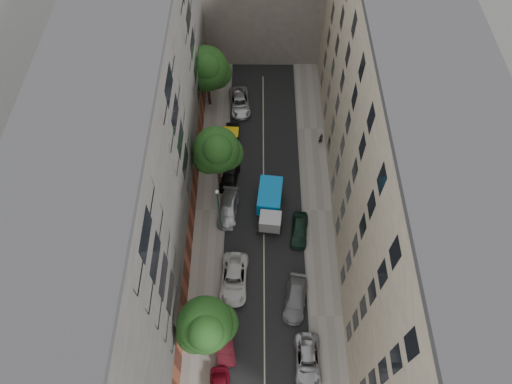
{
  "coord_description": "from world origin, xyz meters",
  "views": [
    {
      "loc": [
        -0.68,
        -24.09,
        40.22
      ],
      "look_at": [
        -0.79,
        -1.64,
        6.0
      ],
      "focal_mm": 32.0,
      "sensor_mm": 36.0,
      "label": 1
    }
  ],
  "objects_px": {
    "tree_far": "(207,70)",
    "tarp_truck": "(270,204)",
    "car_right_1": "(295,299)",
    "lamp_post": "(219,207)",
    "car_left_6": "(240,102)",
    "car_left_1": "(224,341)",
    "car_right_0": "(308,361)",
    "car_left_2": "(234,279)",
    "tree_mid": "(217,152)",
    "car_right_2": "(299,230)",
    "tree_near": "(206,327)",
    "car_left_3": "(228,209)",
    "car_left_4": "(230,176)",
    "car_left_5": "(231,139)",
    "pedestrian": "(321,139)"
  },
  "relations": [
    {
      "from": "car_right_0",
      "to": "tarp_truck",
      "type": "bearing_deg",
      "value": 101.59
    },
    {
      "from": "tree_far",
      "to": "lamp_post",
      "type": "height_order",
      "value": "tree_far"
    },
    {
      "from": "car_left_1",
      "to": "car_left_4",
      "type": "relative_size",
      "value": 0.99
    },
    {
      "from": "tarp_truck",
      "to": "car_right_0",
      "type": "height_order",
      "value": "tarp_truck"
    },
    {
      "from": "car_left_1",
      "to": "car_right_1",
      "type": "height_order",
      "value": "car_left_1"
    },
    {
      "from": "car_right_0",
      "to": "car_right_2",
      "type": "relative_size",
      "value": 1.17
    },
    {
      "from": "car_left_3",
      "to": "car_left_4",
      "type": "height_order",
      "value": "car_left_4"
    },
    {
      "from": "car_left_1",
      "to": "car_left_6",
      "type": "height_order",
      "value": "car_left_1"
    },
    {
      "from": "car_left_2",
      "to": "lamp_post",
      "type": "bearing_deg",
      "value": 106.91
    },
    {
      "from": "car_right_0",
      "to": "lamp_post",
      "type": "xyz_separation_m",
      "value": [
        -7.8,
        12.63,
        3.84
      ]
    },
    {
      "from": "car_left_1",
      "to": "car_left_3",
      "type": "xyz_separation_m",
      "value": [
        -0.15,
        13.2,
        -0.03
      ]
    },
    {
      "from": "car_left_3",
      "to": "car_right_1",
      "type": "height_order",
      "value": "car_left_3"
    },
    {
      "from": "car_left_1",
      "to": "car_left_5",
      "type": "xyz_separation_m",
      "value": [
        -0.15,
        22.4,
        0.01
      ]
    },
    {
      "from": "car_left_6",
      "to": "tree_far",
      "type": "height_order",
      "value": "tree_far"
    },
    {
      "from": "car_right_0",
      "to": "car_right_1",
      "type": "distance_m",
      "value": 5.39
    },
    {
      "from": "car_left_3",
      "to": "car_left_4",
      "type": "distance_m",
      "value": 4.09
    },
    {
      "from": "car_left_1",
      "to": "car_right_1",
      "type": "xyz_separation_m",
      "value": [
        6.25,
        3.73,
        -0.04
      ]
    },
    {
      "from": "tarp_truck",
      "to": "car_left_3",
      "type": "distance_m",
      "value": 4.27
    },
    {
      "from": "lamp_post",
      "to": "car_left_4",
      "type": "bearing_deg",
      "value": 84.52
    },
    {
      "from": "car_right_2",
      "to": "tree_near",
      "type": "height_order",
      "value": "tree_near"
    },
    {
      "from": "tarp_truck",
      "to": "car_left_1",
      "type": "height_order",
      "value": "tarp_truck"
    },
    {
      "from": "car_right_1",
      "to": "car_left_3",
      "type": "bearing_deg",
      "value": 133.79
    },
    {
      "from": "car_right_0",
      "to": "car_right_1",
      "type": "height_order",
      "value": "car_right_1"
    },
    {
      "from": "car_left_6",
      "to": "pedestrian",
      "type": "distance_m",
      "value": 10.85
    },
    {
      "from": "car_right_0",
      "to": "pedestrian",
      "type": "distance_m",
      "value": 24.01
    },
    {
      "from": "car_left_5",
      "to": "tree_mid",
      "type": "relative_size",
      "value": 0.51
    },
    {
      "from": "car_left_2",
      "to": "pedestrian",
      "type": "relative_size",
      "value": 3.45
    },
    {
      "from": "car_right_1",
      "to": "lamp_post",
      "type": "distance_m",
      "value": 10.81
    },
    {
      "from": "car_left_3",
      "to": "car_right_2",
      "type": "xyz_separation_m",
      "value": [
        7.09,
        -2.4,
        0.01
      ]
    },
    {
      "from": "car_left_1",
      "to": "tree_mid",
      "type": "relative_size",
      "value": 0.5
    },
    {
      "from": "car_right_0",
      "to": "lamp_post",
      "type": "bearing_deg",
      "value": 121.92
    },
    {
      "from": "car_right_2",
      "to": "lamp_post",
      "type": "relative_size",
      "value": 0.56
    },
    {
      "from": "car_right_2",
      "to": "tree_near",
      "type": "relative_size",
      "value": 0.49
    },
    {
      "from": "car_left_1",
      "to": "car_left_4",
      "type": "distance_m",
      "value": 17.29
    },
    {
      "from": "tree_mid",
      "to": "tree_far",
      "type": "xyz_separation_m",
      "value": [
        -1.8,
        11.86,
        -0.49
      ]
    },
    {
      "from": "car_left_5",
      "to": "car_left_2",
      "type": "bearing_deg",
      "value": -84.31
    },
    {
      "from": "tree_near",
      "to": "tree_mid",
      "type": "distance_m",
      "value": 16.67
    },
    {
      "from": "car_left_4",
      "to": "tree_near",
      "type": "distance_m",
      "value": 18.29
    },
    {
      "from": "tree_far",
      "to": "tarp_truck",
      "type": "bearing_deg",
      "value": -65.16
    },
    {
      "from": "car_left_5",
      "to": "pedestrian",
      "type": "distance_m",
      "value": 10.0
    },
    {
      "from": "tree_near",
      "to": "car_right_0",
      "type": "bearing_deg",
      "value": -9.14
    },
    {
      "from": "car_left_1",
      "to": "car_left_3",
      "type": "height_order",
      "value": "car_left_1"
    },
    {
      "from": "tree_near",
      "to": "pedestrian",
      "type": "relative_size",
      "value": 5.31
    },
    {
      "from": "car_left_6",
      "to": "tree_mid",
      "type": "bearing_deg",
      "value": -104.68
    },
    {
      "from": "lamp_post",
      "to": "car_left_2",
      "type": "bearing_deg",
      "value": -75.54
    },
    {
      "from": "car_left_4",
      "to": "tree_far",
      "type": "distance_m",
      "value": 12.21
    },
    {
      "from": "car_right_0",
      "to": "tree_mid",
      "type": "height_order",
      "value": "tree_mid"
    },
    {
      "from": "car_left_6",
      "to": "car_left_1",
      "type": "bearing_deg",
      "value": -97.68
    },
    {
      "from": "car_right_1",
      "to": "car_right_2",
      "type": "relative_size",
      "value": 1.14
    },
    {
      "from": "car_left_5",
      "to": "car_right_2",
      "type": "bearing_deg",
      "value": -55.6
    }
  ]
}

